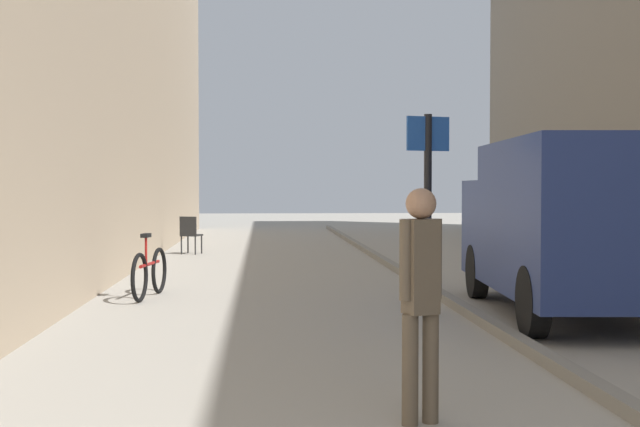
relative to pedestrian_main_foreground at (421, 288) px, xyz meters
name	(u,v)px	position (x,y,z in m)	size (l,w,h in m)	color
ground_plane	(327,287)	(-0.03, 8.23, -0.96)	(80.00, 80.00, 0.00)	gray
kerb_strip	(420,282)	(1.55, 8.23, -0.90)	(0.16, 40.00, 0.12)	slate
pedestrian_main_foreground	(421,288)	(0.00, 0.00, 0.00)	(0.31, 0.25, 1.66)	brown
delivery_van	(573,222)	(2.90, 4.83, 0.25)	(2.38, 5.03, 2.24)	navy
street_sign_post	(428,196)	(1.02, 4.93, 0.59)	(0.58, 0.20, 2.60)	black
bicycle_leaning	(150,273)	(-2.80, 6.99, -0.58)	(0.32, 1.76, 0.98)	black
cafe_chair_near_window	(190,232)	(-2.90, 15.29, -0.41)	(0.57, 0.57, 0.94)	black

